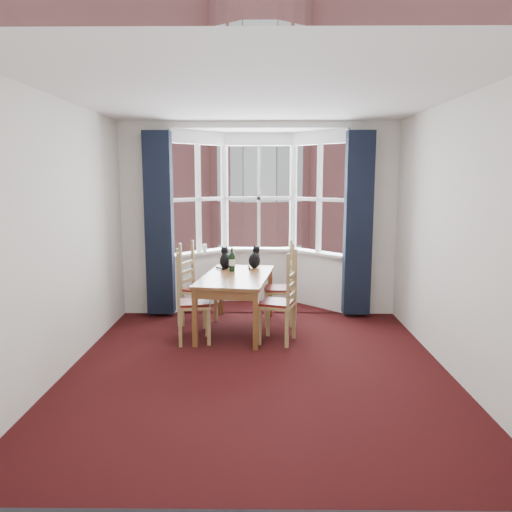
{
  "coord_description": "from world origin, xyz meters",
  "views": [
    {
      "loc": [
        0.04,
        -5.02,
        2.02
      ],
      "look_at": [
        -0.03,
        1.05,
        1.05
      ],
      "focal_mm": 35.0,
      "sensor_mm": 36.0,
      "label": 1
    }
  ],
  "objects_px": {
    "chair_right_far": "(285,290)",
    "cat_right": "(255,259)",
    "candle_tall": "(205,248)",
    "cat_left": "(225,260)",
    "wine_bottle": "(232,261)",
    "dining_table": "(236,281)",
    "chair_right_near": "(284,305)",
    "chair_left_near": "(186,305)",
    "chair_left_far": "(193,290)"
  },
  "relations": [
    {
      "from": "chair_left_near",
      "to": "wine_bottle",
      "type": "distance_m",
      "value": 1.03
    },
    {
      "from": "cat_left",
      "to": "wine_bottle",
      "type": "xyz_separation_m",
      "value": [
        0.1,
        -0.2,
        0.02
      ]
    },
    {
      "from": "wine_bottle",
      "to": "candle_tall",
      "type": "height_order",
      "value": "wine_bottle"
    },
    {
      "from": "cat_left",
      "to": "cat_right",
      "type": "relative_size",
      "value": 0.99
    },
    {
      "from": "cat_right",
      "to": "chair_right_near",
      "type": "bearing_deg",
      "value": -70.37
    },
    {
      "from": "cat_left",
      "to": "cat_right",
      "type": "distance_m",
      "value": 0.41
    },
    {
      "from": "dining_table",
      "to": "wine_bottle",
      "type": "distance_m",
      "value": 0.37
    },
    {
      "from": "cat_right",
      "to": "candle_tall",
      "type": "height_order",
      "value": "cat_right"
    },
    {
      "from": "dining_table",
      "to": "chair_right_far",
      "type": "distance_m",
      "value": 0.75
    },
    {
      "from": "chair_left_far",
      "to": "wine_bottle",
      "type": "relative_size",
      "value": 2.83
    },
    {
      "from": "chair_right_far",
      "to": "wine_bottle",
      "type": "distance_m",
      "value": 0.84
    },
    {
      "from": "chair_right_far",
      "to": "candle_tall",
      "type": "relative_size",
      "value": 7.84
    },
    {
      "from": "chair_left_near",
      "to": "chair_left_far",
      "type": "relative_size",
      "value": 1.0
    },
    {
      "from": "chair_right_near",
      "to": "cat_left",
      "type": "bearing_deg",
      "value": 128.29
    },
    {
      "from": "chair_left_far",
      "to": "cat_right",
      "type": "xyz_separation_m",
      "value": [
        0.85,
        0.24,
        0.39
      ]
    },
    {
      "from": "cat_left",
      "to": "chair_right_near",
      "type": "bearing_deg",
      "value": -51.71
    },
    {
      "from": "dining_table",
      "to": "cat_left",
      "type": "relative_size",
      "value": 5.15
    },
    {
      "from": "chair_left_near",
      "to": "chair_right_near",
      "type": "distance_m",
      "value": 1.2
    },
    {
      "from": "chair_right_near",
      "to": "cat_right",
      "type": "height_order",
      "value": "cat_right"
    },
    {
      "from": "chair_right_near",
      "to": "candle_tall",
      "type": "bearing_deg",
      "value": 123.96
    },
    {
      "from": "dining_table",
      "to": "wine_bottle",
      "type": "bearing_deg",
      "value": 103.67
    },
    {
      "from": "dining_table",
      "to": "cat_left",
      "type": "height_order",
      "value": "cat_left"
    },
    {
      "from": "chair_left_near",
      "to": "cat_left",
      "type": "xyz_separation_m",
      "value": [
        0.42,
        0.99,
        0.39
      ]
    },
    {
      "from": "dining_table",
      "to": "chair_left_near",
      "type": "relative_size",
      "value": 1.8
    },
    {
      "from": "cat_left",
      "to": "chair_left_far",
      "type": "bearing_deg",
      "value": -157.98
    },
    {
      "from": "cat_left",
      "to": "chair_right_far",
      "type": "bearing_deg",
      "value": -12.27
    },
    {
      "from": "wine_bottle",
      "to": "chair_right_near",
      "type": "bearing_deg",
      "value": -49.28
    },
    {
      "from": "wine_bottle",
      "to": "cat_right",
      "type": "bearing_deg",
      "value": 40.65
    },
    {
      "from": "chair_left_far",
      "to": "chair_right_near",
      "type": "bearing_deg",
      "value": -33.71
    },
    {
      "from": "chair_right_near",
      "to": "wine_bottle",
      "type": "relative_size",
      "value": 2.83
    },
    {
      "from": "chair_right_far",
      "to": "candle_tall",
      "type": "xyz_separation_m",
      "value": [
        -1.21,
        0.91,
        0.46
      ]
    },
    {
      "from": "cat_right",
      "to": "dining_table",
      "type": "bearing_deg",
      "value": -113.12
    },
    {
      "from": "candle_tall",
      "to": "chair_right_near",
      "type": "bearing_deg",
      "value": -56.04
    },
    {
      "from": "dining_table",
      "to": "chair_left_near",
      "type": "bearing_deg",
      "value": -140.09
    },
    {
      "from": "chair_left_near",
      "to": "chair_right_far",
      "type": "xyz_separation_m",
      "value": [
        1.25,
        0.81,
        0.0
      ]
    },
    {
      "from": "chair_right_near",
      "to": "cat_left",
      "type": "distance_m",
      "value": 1.33
    },
    {
      "from": "wine_bottle",
      "to": "chair_right_far",
      "type": "bearing_deg",
      "value": 1.66
    },
    {
      "from": "chair_right_far",
      "to": "cat_left",
      "type": "height_order",
      "value": "cat_left"
    },
    {
      "from": "wine_bottle",
      "to": "candle_tall",
      "type": "xyz_separation_m",
      "value": [
        -0.48,
        0.93,
        0.04
      ]
    },
    {
      "from": "cat_left",
      "to": "wine_bottle",
      "type": "bearing_deg",
      "value": -62.95
    },
    {
      "from": "chair_left_far",
      "to": "cat_left",
      "type": "relative_size",
      "value": 2.87
    },
    {
      "from": "dining_table",
      "to": "chair_left_near",
      "type": "height_order",
      "value": "chair_left_near"
    },
    {
      "from": "chair_right_near",
      "to": "cat_left",
      "type": "height_order",
      "value": "cat_left"
    },
    {
      "from": "wine_bottle",
      "to": "dining_table",
      "type": "bearing_deg",
      "value": -76.33
    },
    {
      "from": "chair_left_near",
      "to": "cat_right",
      "type": "height_order",
      "value": "cat_right"
    },
    {
      "from": "chair_right_far",
      "to": "cat_right",
      "type": "distance_m",
      "value": 0.63
    },
    {
      "from": "chair_left_far",
      "to": "chair_right_far",
      "type": "relative_size",
      "value": 1.0
    },
    {
      "from": "cat_right",
      "to": "candle_tall",
      "type": "xyz_separation_m",
      "value": [
        -0.78,
        0.66,
        0.06
      ]
    },
    {
      "from": "chair_left_far",
      "to": "candle_tall",
      "type": "distance_m",
      "value": 1.01
    },
    {
      "from": "chair_left_far",
      "to": "wine_bottle",
      "type": "bearing_deg",
      "value": -2.62
    }
  ]
}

